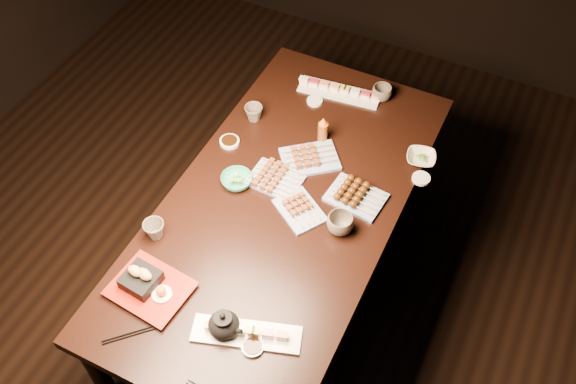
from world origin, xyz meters
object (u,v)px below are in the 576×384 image
(edamame_bowl_green, at_px, (237,180))
(teacup_far_left, at_px, (254,113))
(yakitori_plate_left, at_px, (310,156))
(condiment_bottle, at_px, (323,130))
(yakitori_plate_right, at_px, (300,208))
(tempura_tray, at_px, (149,284))
(teacup_far_right, at_px, (382,93))
(sushi_platter_far, at_px, (339,90))
(edamame_bowl_cream, at_px, (421,158))
(teacup_mid_right, at_px, (340,224))
(teapot, at_px, (223,323))
(sushi_platter_near, at_px, (246,332))
(dining_table, at_px, (283,254))
(teacup_near_left, at_px, (155,230))
(yakitori_plate_center, at_px, (275,177))

(edamame_bowl_green, distance_m, teacup_far_left, 0.39)
(yakitori_plate_left, bearing_deg, condiment_bottle, 50.92)
(yakitori_plate_right, relative_size, tempura_tray, 0.72)
(teacup_far_left, distance_m, teacup_far_right, 0.61)
(sushi_platter_far, bearing_deg, edamame_bowl_cream, 147.51)
(teacup_mid_right, bearing_deg, sushi_platter_far, 113.19)
(yakitori_plate_left, bearing_deg, teacup_mid_right, -86.34)
(teapot, bearing_deg, edamame_bowl_green, 117.22)
(sushi_platter_near, bearing_deg, sushi_platter_far, 80.52)
(teacup_mid_right, bearing_deg, dining_table, 175.58)
(tempura_tray, xyz_separation_m, teacup_near_left, (-0.12, 0.22, -0.01))
(yakitori_plate_center, distance_m, condiment_bottle, 0.32)
(tempura_tray, distance_m, teacup_mid_right, 0.76)
(tempura_tray, relative_size, teapot, 2.12)
(edamame_bowl_cream, bearing_deg, edamame_bowl_green, -144.61)
(tempura_tray, relative_size, teacup_near_left, 3.32)
(teacup_near_left, bearing_deg, edamame_bowl_green, 67.17)
(teacup_near_left, xyz_separation_m, teacup_far_right, (0.51, 1.12, -0.00))
(sushi_platter_far, relative_size, yakitori_plate_center, 1.78)
(yakitori_plate_center, relative_size, tempura_tray, 0.78)
(sushi_platter_far, height_order, teacup_mid_right, teacup_mid_right)
(teacup_near_left, relative_size, teacup_far_right, 0.92)
(yakitori_plate_center, relative_size, edamame_bowl_cream, 1.74)
(edamame_bowl_green, distance_m, condiment_bottle, 0.44)
(yakitori_plate_left, distance_m, edamame_bowl_cream, 0.48)
(tempura_tray, bearing_deg, teacup_near_left, 124.59)
(dining_table, relative_size, yakitori_plate_center, 8.27)
(condiment_bottle, bearing_deg, teapot, -86.13)
(edamame_bowl_cream, bearing_deg, yakitori_plate_right, -126.19)
(tempura_tray, height_order, teacup_near_left, tempura_tray)
(yakitori_plate_left, relative_size, tempura_tray, 0.85)
(edamame_bowl_green, bearing_deg, yakitori_plate_center, 30.45)
(dining_table, xyz_separation_m, teacup_far_right, (0.14, 0.76, 0.41))
(sushi_platter_far, bearing_deg, yakitori_plate_center, 81.01)
(teapot, bearing_deg, teacup_far_left, 114.34)
(yakitori_plate_center, relative_size, yakitori_plate_left, 0.91)
(sushi_platter_near, height_order, yakitori_plate_center, yakitori_plate_center)
(dining_table, relative_size, yakitori_plate_right, 8.89)
(edamame_bowl_green, distance_m, teacup_mid_right, 0.48)
(dining_table, height_order, yakitori_plate_center, yakitori_plate_center)
(edamame_bowl_cream, bearing_deg, teacup_far_right, 135.20)
(sushi_platter_near, height_order, teacup_mid_right, teacup_mid_right)
(sushi_platter_near, relative_size, edamame_bowl_green, 2.91)
(yakitori_plate_center, bearing_deg, edamame_bowl_cream, 39.13)
(yakitori_plate_right, height_order, edamame_bowl_cream, yakitori_plate_right)
(dining_table, xyz_separation_m, tempura_tray, (-0.25, -0.58, 0.43))
(dining_table, xyz_separation_m, teacup_near_left, (-0.38, -0.36, 0.41))
(yakitori_plate_left, bearing_deg, teacup_far_right, 35.54)
(teacup_mid_right, bearing_deg, tempura_tray, -132.71)
(sushi_platter_near, relative_size, sushi_platter_far, 0.99)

